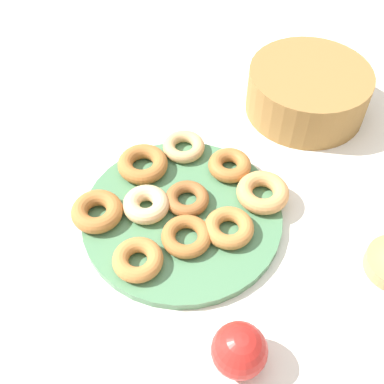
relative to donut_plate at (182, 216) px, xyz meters
name	(u,v)px	position (x,y,z in m)	size (l,w,h in m)	color
ground_plane	(182,219)	(0.00, 0.00, -0.01)	(2.40, 2.40, 0.00)	white
donut_plate	(182,216)	(0.00, 0.00, 0.00)	(0.36, 0.36, 0.02)	#4C7F56
donut_0	(229,228)	(0.09, 0.02, 0.02)	(0.09, 0.09, 0.03)	#BC7A3D
donut_1	(230,165)	(0.01, 0.14, 0.02)	(0.08, 0.08, 0.03)	#AD6B33
donut_2	(97,211)	(-0.11, -0.10, 0.02)	(0.09, 0.09, 0.03)	#AD6B33
donut_3	(138,260)	(0.01, -0.13, 0.02)	(0.08, 0.08, 0.03)	#BC7A3D
donut_4	(146,204)	(-0.06, -0.03, 0.02)	(0.08, 0.08, 0.03)	#EABC84
donut_5	(263,192)	(0.10, 0.12, 0.02)	(0.10, 0.10, 0.03)	tan
donut_6	(187,199)	(-0.01, 0.02, 0.02)	(0.08, 0.08, 0.02)	#995B2D
donut_7	(186,236)	(0.04, -0.04, 0.02)	(0.09, 0.09, 0.02)	#AD6B33
donut_8	(184,147)	(-0.09, 0.12, 0.02)	(0.08, 0.08, 0.02)	tan
donut_9	(143,164)	(-0.12, 0.04, 0.02)	(0.10, 0.10, 0.03)	#AD6B33
basket	(307,91)	(0.03, 0.40, 0.04)	(0.26, 0.26, 0.10)	olive
apple	(239,350)	(0.22, -0.16, 0.03)	(0.08, 0.08, 0.08)	red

